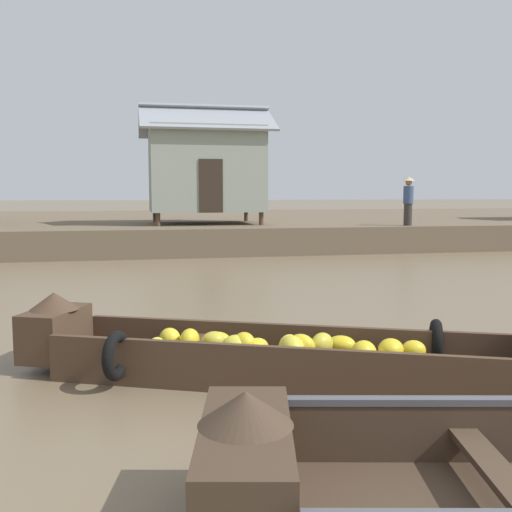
{
  "coord_description": "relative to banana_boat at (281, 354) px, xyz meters",
  "views": [
    {
      "loc": [
        -2.06,
        -2.44,
        2.02
      ],
      "look_at": [
        -0.32,
        5.97,
        1.09
      ],
      "focal_mm": 41.23,
      "sensor_mm": 36.0,
      "label": 1
    }
  ],
  "objects": [
    {
      "name": "vendor_person",
      "position": [
        7.66,
        12.69,
        1.53
      ],
      "size": [
        0.44,
        0.44,
        1.66
      ],
      "color": "#332D28",
      "rests_on": "riverbank_strip"
    },
    {
      "name": "banana_boat",
      "position": [
        0.0,
        0.0,
        0.0
      ],
      "size": [
        5.75,
        3.15,
        0.87
      ],
      "color": "#473323",
      "rests_on": "ground"
    },
    {
      "name": "ground_plane",
      "position": [
        0.55,
        6.45,
        -0.29
      ],
      "size": [
        300.0,
        300.0,
        0.0
      ],
      "primitive_type": "plane",
      "color": "#726047"
    },
    {
      "name": "stilt_house_mid_left",
      "position": [
        1.03,
        15.45,
        2.62
      ],
      "size": [
        4.66,
        3.71,
        4.25
      ],
      "color": "#4C3826",
      "rests_on": "riverbank_strip"
    },
    {
      "name": "riverbank_strip",
      "position": [
        0.55,
        22.04,
        0.16
      ],
      "size": [
        160.0,
        20.0,
        0.9
      ],
      "primitive_type": "cube",
      "color": "brown",
      "rests_on": "ground"
    }
  ]
}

